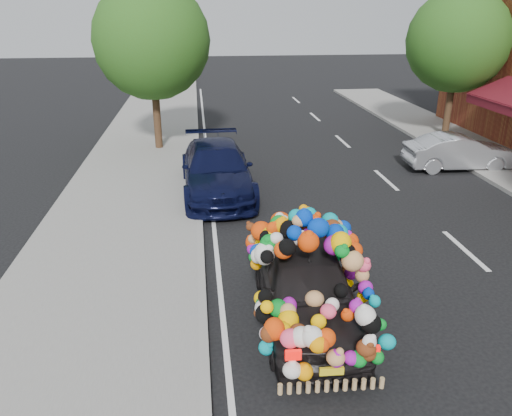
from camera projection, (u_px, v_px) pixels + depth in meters
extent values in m
plane|color=black|center=(309.00, 259.00, 10.90)|extent=(100.00, 100.00, 0.00)
cube|color=gray|center=(107.00, 268.00, 10.41)|extent=(4.00, 60.00, 0.12)
cube|color=gray|center=(201.00, 262.00, 10.62)|extent=(0.15, 60.00, 0.13)
cube|color=#5D111C|center=(507.00, 110.00, 16.57)|extent=(0.06, 5.20, 0.35)
cylinder|color=#332114|center=(157.00, 115.00, 18.73)|extent=(0.28, 0.28, 2.73)
sphere|color=#305617|center=(151.00, 40.00, 17.73)|extent=(4.20, 4.20, 4.20)
cylinder|color=#332114|center=(449.00, 107.00, 20.49)|extent=(0.28, 0.28, 2.64)
sphere|color=#305617|center=(458.00, 41.00, 19.53)|extent=(4.00, 4.00, 4.00)
imported|color=black|center=(306.00, 284.00, 8.60)|extent=(1.71, 3.99, 1.34)
cube|color=red|center=(293.00, 355.00, 6.68)|extent=(0.22, 0.07, 0.14)
cube|color=red|center=(372.00, 351.00, 6.76)|extent=(0.22, 0.07, 0.14)
cube|color=yellow|center=(332.00, 371.00, 6.82)|extent=(0.34, 0.05, 0.12)
imported|color=black|center=(217.00, 169.00, 14.58)|extent=(2.14, 4.97, 1.43)
imported|color=#A2A5AA|center=(459.00, 152.00, 16.78)|extent=(3.64, 1.43, 1.18)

